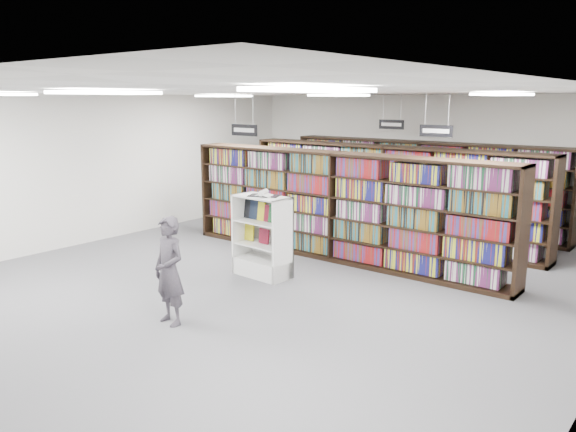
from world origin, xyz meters
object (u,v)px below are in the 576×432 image
Objects in this scene: endcap_display at (264,249)px; bookshelf_row_near at (337,206)px; open_book at (264,194)px; shopper at (169,271)px.

bookshelf_row_near is at bearing 79.24° from endcap_display.
open_book is 0.40× the size of shopper.
open_book is at bearing -20.39° from endcap_display.
open_book is at bearing -103.00° from bookshelf_row_near.
endcap_display is 2.38× the size of open_book.
shopper is at bearing -77.14° from endcap_display.
bookshelf_row_near is 4.18m from shopper.
open_book is (-0.40, -1.71, 0.43)m from bookshelf_row_near.
bookshelf_row_near is 1.84m from endcap_display.
bookshelf_row_near is at bearing 95.89° from shopper.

